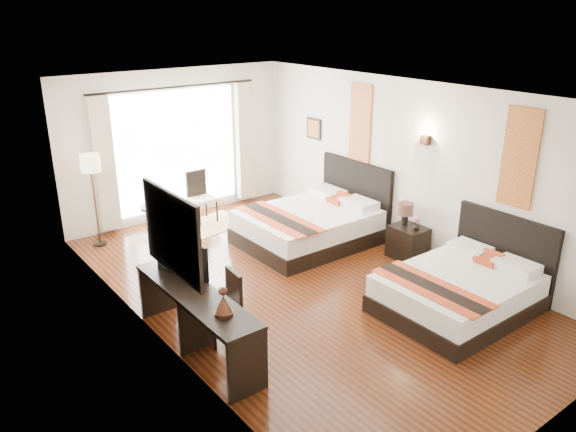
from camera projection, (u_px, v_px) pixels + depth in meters
floor at (300, 285)px, 8.25m from camera, size 4.50×7.50×0.01m
ceiling at (302, 93)px, 7.27m from camera, size 4.50×7.50×0.02m
wall_headboard at (410, 168)px, 9.03m from camera, size 0.01×7.50×2.80m
wall_desk at (150, 232)px, 6.48m from camera, size 0.01×7.50×2.80m
wall_window at (177, 145)px, 10.54m from camera, size 4.50×0.01×2.80m
wall_entry at (565, 300)px, 4.97m from camera, size 4.50×0.01×2.80m
window_glass at (178, 150)px, 10.57m from camera, size 2.40×0.02×2.20m
sheer_curtain at (179, 151)px, 10.52m from camera, size 2.30×0.02×2.10m
drape_left at (104, 165)px, 9.67m from camera, size 0.35×0.14×2.35m
drape_right at (245, 142)px, 11.32m from camera, size 0.35×0.14×2.35m
art_panel_near at (519, 158)px, 7.45m from camera, size 0.03×0.50×1.35m
art_panel_far at (360, 123)px, 9.69m from camera, size 0.03×0.50×1.35m
wall_sconce at (425, 140)px, 8.59m from camera, size 0.10×0.14×0.14m
mirror_frame at (172, 233)px, 6.04m from camera, size 0.04×1.25×0.95m
mirror_glass at (174, 233)px, 6.05m from camera, size 0.01×1.12×0.82m
bed_near at (462, 289)px, 7.49m from camera, size 2.05×1.59×1.15m
bed_far at (312, 224)px, 9.66m from camera, size 2.26×1.76×1.27m
nightstand at (408, 243)px, 9.05m from camera, size 0.45×0.56×0.54m
table_lamp at (405, 211)px, 8.97m from camera, size 0.26×0.26×0.41m
vase at (415, 229)px, 8.82m from camera, size 0.16×0.16×0.13m
console_desk at (197, 321)px, 6.58m from camera, size 0.50×2.20×0.76m
television at (177, 261)px, 6.71m from camera, size 0.40×0.76×0.45m
bronze_figurine at (223, 303)px, 5.92m from camera, size 0.26×0.26×0.30m
desk_chair at (223, 319)px, 6.83m from camera, size 0.44×0.44×0.88m
floor_lamp at (91, 169)px, 9.19m from camera, size 0.32×0.32×1.58m
side_table at (158, 223)px, 9.71m from camera, size 0.56×0.56×0.64m
fruit_bowl at (157, 205)px, 9.56m from camera, size 0.22×0.22×0.05m
window_chair at (202, 207)px, 10.59m from camera, size 0.47×0.47×0.97m
jute_rug at (211, 224)px, 10.52m from camera, size 1.43×1.10×0.01m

